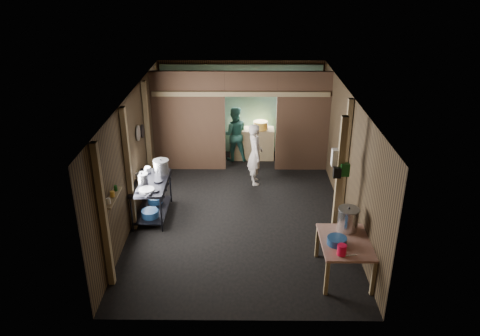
{
  "coord_description": "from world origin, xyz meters",
  "views": [
    {
      "loc": [
        0.08,
        -9.15,
        5.14
      ],
      "look_at": [
        0.0,
        -0.2,
        1.1
      ],
      "focal_mm": 35.14,
      "sensor_mm": 36.0,
      "label": 1
    }
  ],
  "objects_px": {
    "stock_pot": "(348,220)",
    "yellow_tub": "(261,125)",
    "gas_range": "(152,199)",
    "stove_pot_large": "(161,167)",
    "prep_table": "(344,258)",
    "pink_bucket": "(342,250)",
    "cook": "(255,154)"
  },
  "relations": [
    {
      "from": "prep_table",
      "to": "stock_pot",
      "type": "relative_size",
      "value": 2.62
    },
    {
      "from": "prep_table",
      "to": "pink_bucket",
      "type": "relative_size",
      "value": 6.34
    },
    {
      "from": "prep_table",
      "to": "stove_pot_large",
      "type": "distance_m",
      "value": 4.34
    },
    {
      "from": "stock_pot",
      "to": "pink_bucket",
      "type": "height_order",
      "value": "stock_pot"
    },
    {
      "from": "stove_pot_large",
      "to": "pink_bucket",
      "type": "relative_size",
      "value": 1.86
    },
    {
      "from": "gas_range",
      "to": "pink_bucket",
      "type": "xyz_separation_m",
      "value": [
        3.56,
        -2.42,
        0.37
      ]
    },
    {
      "from": "gas_range",
      "to": "cook",
      "type": "distance_m",
      "value": 2.81
    },
    {
      "from": "pink_bucket",
      "to": "yellow_tub",
      "type": "height_order",
      "value": "yellow_tub"
    },
    {
      "from": "stock_pot",
      "to": "yellow_tub",
      "type": "relative_size",
      "value": 1.15
    },
    {
      "from": "stove_pot_large",
      "to": "yellow_tub",
      "type": "distance_m",
      "value": 3.62
    },
    {
      "from": "stove_pot_large",
      "to": "cook",
      "type": "bearing_deg",
      "value": 31.35
    },
    {
      "from": "stock_pot",
      "to": "cook",
      "type": "bearing_deg",
      "value": 115.41
    },
    {
      "from": "prep_table",
      "to": "stock_pot",
      "type": "xyz_separation_m",
      "value": [
        0.1,
        0.37,
        0.55
      ]
    },
    {
      "from": "stock_pot",
      "to": "pink_bucket",
      "type": "bearing_deg",
      "value": -107.56
    },
    {
      "from": "stock_pot",
      "to": "yellow_tub",
      "type": "distance_m",
      "value": 5.09
    },
    {
      "from": "gas_range",
      "to": "cook",
      "type": "relative_size",
      "value": 0.91
    },
    {
      "from": "pink_bucket",
      "to": "cook",
      "type": "xyz_separation_m",
      "value": [
        -1.33,
        4.08,
        -0.02
      ]
    },
    {
      "from": "prep_table",
      "to": "pink_bucket",
      "type": "bearing_deg",
      "value": -110.3
    },
    {
      "from": "yellow_tub",
      "to": "prep_table",
      "type": "bearing_deg",
      "value": -76.19
    },
    {
      "from": "gas_range",
      "to": "stove_pot_large",
      "type": "bearing_deg",
      "value": 67.2
    },
    {
      "from": "pink_bucket",
      "to": "cook",
      "type": "bearing_deg",
      "value": 108.01
    },
    {
      "from": "gas_range",
      "to": "stock_pot",
      "type": "relative_size",
      "value": 3.12
    },
    {
      "from": "stove_pot_large",
      "to": "cook",
      "type": "distance_m",
      "value": 2.43
    },
    {
      "from": "stove_pot_large",
      "to": "pink_bucket",
      "type": "bearing_deg",
      "value": -39.81
    },
    {
      "from": "prep_table",
      "to": "cook",
      "type": "bearing_deg",
      "value": 111.85
    },
    {
      "from": "yellow_tub",
      "to": "cook",
      "type": "height_order",
      "value": "cook"
    },
    {
      "from": "pink_bucket",
      "to": "yellow_tub",
      "type": "xyz_separation_m",
      "value": [
        -1.15,
        5.67,
        0.18
      ]
    },
    {
      "from": "gas_range",
      "to": "prep_table",
      "type": "distance_m",
      "value": 4.22
    },
    {
      "from": "prep_table",
      "to": "cook",
      "type": "relative_size",
      "value": 0.76
    },
    {
      "from": "gas_range",
      "to": "stove_pot_large",
      "type": "height_order",
      "value": "stove_pot_large"
    },
    {
      "from": "prep_table",
      "to": "stove_pot_large",
      "type": "relative_size",
      "value": 3.42
    },
    {
      "from": "prep_table",
      "to": "stove_pot_large",
      "type": "bearing_deg",
      "value": 145.59
    }
  ]
}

